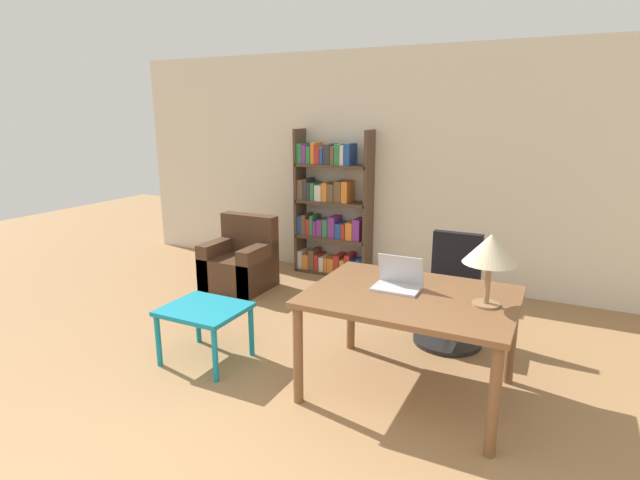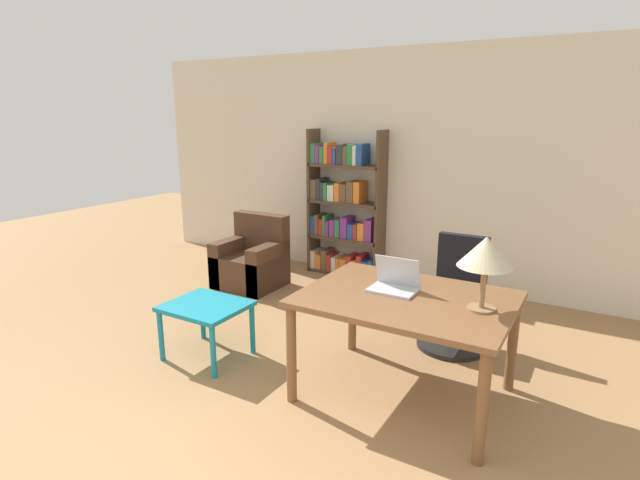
# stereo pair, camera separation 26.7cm
# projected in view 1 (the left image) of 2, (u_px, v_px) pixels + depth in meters

# --- Properties ---
(wall_back) EXTENTS (8.00, 0.06, 2.70)m
(wall_back) POSITION_uv_depth(u_px,v_px,m) (422.00, 169.00, 5.73)
(wall_back) COLOR beige
(wall_back) RESTS_ON ground_plane
(desk) EXTENTS (1.41, 1.06, 0.76)m
(desk) POSITION_uv_depth(u_px,v_px,m) (411.00, 306.00, 3.48)
(desk) COLOR brown
(desk) RESTS_ON ground_plane
(laptop) EXTENTS (0.33, 0.23, 0.24)m
(laptop) POSITION_uv_depth(u_px,v_px,m) (398.00, 281.00, 3.56)
(laptop) COLOR #B2B2B7
(laptop) RESTS_ON desk
(table_lamp) EXTENTS (0.35, 0.35, 0.48)m
(table_lamp) POSITION_uv_depth(u_px,v_px,m) (491.00, 250.00, 3.17)
(table_lamp) COLOR olive
(table_lamp) RESTS_ON desk
(office_chair) EXTENTS (0.60, 0.60, 0.96)m
(office_chair) POSITION_uv_depth(u_px,v_px,m) (451.00, 298.00, 4.39)
(office_chair) COLOR black
(office_chair) RESTS_ON ground_plane
(side_table_blue) EXTENTS (0.63, 0.55, 0.47)m
(side_table_blue) POSITION_uv_depth(u_px,v_px,m) (205.00, 315.00, 4.01)
(side_table_blue) COLOR teal
(side_table_blue) RESTS_ON ground_plane
(armchair) EXTENTS (0.71, 0.65, 0.83)m
(armchair) POSITION_uv_depth(u_px,v_px,m) (240.00, 264.00, 5.78)
(armchair) COLOR #472D1E
(armchair) RESTS_ON ground_plane
(bookshelf) EXTENTS (0.96, 0.28, 1.79)m
(bookshelf) POSITION_uv_depth(u_px,v_px,m) (330.00, 212.00, 6.16)
(bookshelf) COLOR #4C3828
(bookshelf) RESTS_ON ground_plane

